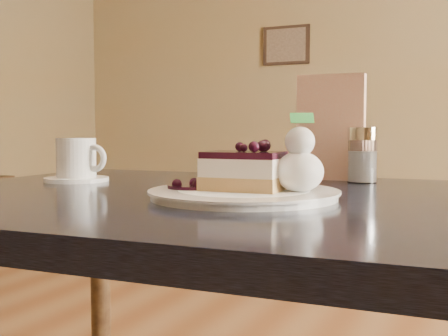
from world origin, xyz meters
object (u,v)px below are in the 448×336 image
at_px(main_table, 254,243).
at_px(coffee_set, 77,162).
at_px(dessert_plate, 244,194).
at_px(cheesecake_slice, 244,171).

distance_m(main_table, coffee_set, 0.42).
distance_m(main_table, dessert_plate, 0.10).
distance_m(main_table, cheesecake_slice, 0.13).
bearing_deg(cheesecake_slice, main_table, 90.00).
relative_size(main_table, dessert_plate, 4.31).
xyz_separation_m(dessert_plate, cheesecake_slice, (-0.00, 0.00, 0.03)).
height_order(main_table, coffee_set, coffee_set).
xyz_separation_m(main_table, cheesecake_slice, (0.00, -0.05, 0.12)).
bearing_deg(cheesecake_slice, dessert_plate, -47.44).
height_order(dessert_plate, coffee_set, coffee_set).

